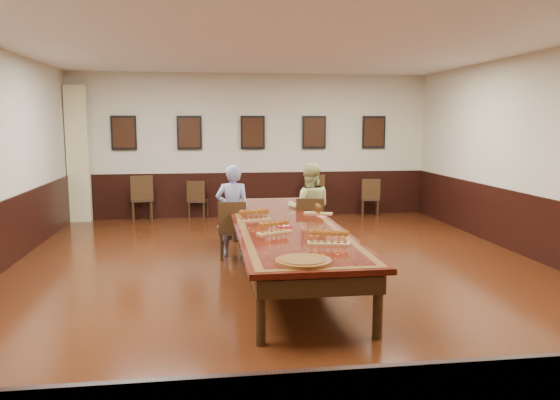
{
  "coord_description": "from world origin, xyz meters",
  "views": [
    {
      "loc": [
        -1.08,
        -7.29,
        2.12
      ],
      "look_at": [
        0.0,
        0.5,
        1.0
      ],
      "focal_mm": 35.0,
      "sensor_mm": 36.0,
      "label": 1
    }
  ],
  "objects": [
    {
      "name": "flight_a",
      "position": [
        -0.41,
        0.21,
        0.83
      ],
      "size": [
        0.48,
        0.26,
        0.17
      ],
      "color": "#A67F45",
      "rests_on": "conference_table"
    },
    {
      "name": "spare_chair_c",
      "position": [
        1.38,
        4.76,
        0.48
      ],
      "size": [
        0.53,
        0.57,
        0.97
      ],
      "primitive_type": null,
      "rotation": [
        0.0,
        0.0,
        2.96
      ],
      "color": "black",
      "rests_on": "floor"
    },
    {
      "name": "wall_back",
      "position": [
        0.0,
        5.01,
        1.6
      ],
      "size": [
        8.0,
        0.02,
        3.2
      ],
      "primitive_type": "cube",
      "color": "beige",
      "rests_on": "floor"
    },
    {
      "name": "wall_front",
      "position": [
        0.0,
        -5.01,
        1.6
      ],
      "size": [
        8.0,
        0.02,
        3.2
      ],
      "primitive_type": "cube",
      "color": "beige",
      "rests_on": "floor"
    },
    {
      "name": "ceiling",
      "position": [
        0.0,
        0.0,
        3.21
      ],
      "size": [
        8.0,
        10.0,
        0.02
      ],
      "primitive_type": "cube",
      "color": "white",
      "rests_on": "floor"
    },
    {
      "name": "conference_table",
      "position": [
        0.0,
        0.0,
        0.61
      ],
      "size": [
        1.4,
        5.0,
        0.76
      ],
      "color": "black",
      "rests_on": "floor"
    },
    {
      "name": "red_plate_grp",
      "position": [
        -0.05,
        -0.28,
        0.76
      ],
      "size": [
        0.2,
        0.2,
        0.03
      ],
      "color": "red",
      "rests_on": "conference_table"
    },
    {
      "name": "person_woman",
      "position": [
        0.59,
        1.29,
        0.74
      ],
      "size": [
        0.81,
        0.68,
        1.47
      ],
      "primitive_type": "imported",
      "rotation": [
        0.0,
        0.0,
        2.98
      ],
      "color": "#CAD183",
      "rests_on": "floor"
    },
    {
      "name": "floor",
      "position": [
        0.0,
        0.0,
        -0.01
      ],
      "size": [
        8.0,
        10.0,
        0.02
      ],
      "primitive_type": "cube",
      "color": "black",
      "rests_on": "ground"
    },
    {
      "name": "spare_chair_b",
      "position": [
        -1.23,
        4.85,
        0.43
      ],
      "size": [
        0.5,
        0.52,
        0.86
      ],
      "primitive_type": null,
      "rotation": [
        0.0,
        0.0,
        2.89
      ],
      "color": "black",
      "rests_on": "floor"
    },
    {
      "name": "curtain",
      "position": [
        -3.75,
        4.82,
        1.45
      ],
      "size": [
        0.45,
        0.18,
        2.9
      ],
      "primitive_type": "cube",
      "color": "beige",
      "rests_on": "floor"
    },
    {
      "name": "flight_b",
      "position": [
        0.6,
        0.65,
        0.82
      ],
      "size": [
        0.44,
        0.28,
        0.16
      ],
      "color": "#A67F45",
      "rests_on": "conference_table"
    },
    {
      "name": "chair_woman",
      "position": [
        0.58,
        1.19,
        0.47
      ],
      "size": [
        0.51,
        0.55,
        0.94
      ],
      "primitive_type": null,
      "rotation": [
        0.0,
        0.0,
        2.98
      ],
      "color": "black",
      "rests_on": "floor"
    },
    {
      "name": "flight_c",
      "position": [
        -0.24,
        -0.69,
        0.83
      ],
      "size": [
        0.47,
        0.31,
        0.17
      ],
      "color": "#A67F45",
      "rests_on": "conference_table"
    },
    {
      "name": "carved_platter",
      "position": [
        -0.14,
        -2.16,
        0.77
      ],
      "size": [
        0.7,
        0.7,
        0.04
      ],
      "color": "#532C10",
      "rests_on": "conference_table"
    },
    {
      "name": "chair_man",
      "position": [
        -0.66,
        1.14,
        0.46
      ],
      "size": [
        0.47,
        0.5,
        0.92
      ],
      "primitive_type": null,
      "rotation": [
        0.0,
        0.0,
        3.06
      ],
      "color": "black",
      "rests_on": "floor"
    },
    {
      "name": "person_man",
      "position": [
        -0.65,
        1.24,
        0.73
      ],
      "size": [
        0.56,
        0.39,
        1.47
      ],
      "primitive_type": "imported",
      "rotation": [
        0.0,
        0.0,
        3.06
      ],
      "color": "#4351A8",
      "rests_on": "floor"
    },
    {
      "name": "posters",
      "position": [
        0.0,
        4.94,
        1.9
      ],
      "size": [
        6.14,
        0.04,
        0.74
      ],
      "color": "black",
      "rests_on": "wall_back"
    },
    {
      "name": "wall_right",
      "position": [
        4.01,
        0.0,
        1.6
      ],
      "size": [
        0.02,
        10.0,
        3.2
      ],
      "primitive_type": "cube",
      "color": "beige",
      "rests_on": "floor"
    },
    {
      "name": "pink_phone",
      "position": [
        0.6,
        0.37,
        0.76
      ],
      "size": [
        0.14,
        0.16,
        0.01
      ],
      "primitive_type": "cube",
      "rotation": [
        0.0,
        0.0,
        0.58
      ],
      "color": "#FA5396",
      "rests_on": "conference_table"
    },
    {
      "name": "wainscoting",
      "position": [
        0.0,
        0.0,
        0.5
      ],
      "size": [
        8.0,
        10.0,
        1.0
      ],
      "color": "black",
      "rests_on": "floor"
    },
    {
      "name": "flight_d",
      "position": [
        0.29,
        -1.4,
        0.83
      ],
      "size": [
        0.5,
        0.26,
        0.18
      ],
      "color": "#A67F45",
      "rests_on": "conference_table"
    },
    {
      "name": "spare_chair_d",
      "position": [
        2.64,
        4.58,
        0.43
      ],
      "size": [
        0.49,
        0.52,
        0.87
      ],
      "primitive_type": null,
      "rotation": [
        0.0,
        0.0,
        2.92
      ],
      "color": "black",
      "rests_on": "floor"
    },
    {
      "name": "spare_chair_a",
      "position": [
        -2.46,
        4.72,
        0.5
      ],
      "size": [
        0.56,
        0.59,
        1.0
      ],
      "primitive_type": null,
      "rotation": [
        0.0,
        0.0,
        3.34
      ],
      "color": "black",
      "rests_on": "floor"
    }
  ]
}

